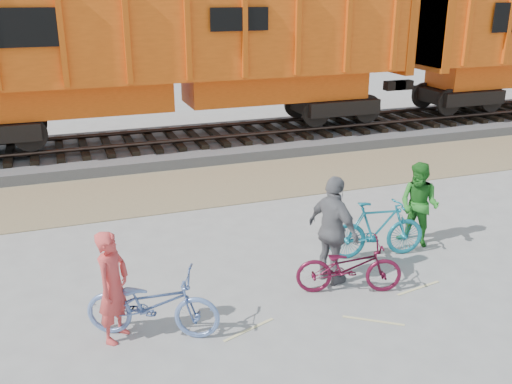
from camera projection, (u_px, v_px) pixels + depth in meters
ground at (291, 292)px, 9.19m from camera, size 120.00×120.00×0.00m
gravel_strip at (204, 186)px, 14.06m from camera, size 120.00×3.00×0.02m
ballast_bed at (174, 146)px, 17.12m from camera, size 120.00×4.00×0.30m
track at (173, 135)px, 17.01m from camera, size 120.00×2.60×0.24m
hopper_car_center at (176, 48)px, 16.21m from camera, size 14.00×3.13×4.65m
bicycle_blue at (153, 304)px, 7.89m from camera, size 1.99×1.39×0.99m
bicycle_teal at (377, 229)px, 10.23m from camera, size 1.84×0.79×1.07m
bicycle_maroon at (349, 267)px, 9.06m from camera, size 1.79×1.08×0.89m
person_solo at (113, 287)px, 7.72m from camera, size 0.67×0.70×1.61m
person_man at (419, 205)px, 10.63m from camera, size 0.92×0.98×1.61m
person_woman at (333, 231)px, 9.22m from camera, size 0.75×1.16×1.83m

